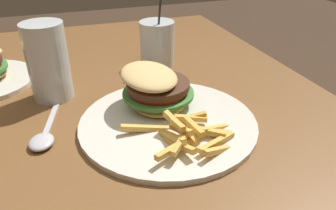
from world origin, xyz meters
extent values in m
cube|color=brown|center=(0.00, 0.00, 0.73)|extent=(1.22, 1.21, 0.03)
cylinder|color=brown|center=(0.54, -0.53, 0.36)|extent=(0.06, 0.06, 0.72)
cylinder|color=silver|center=(-0.09, -0.23, 0.75)|extent=(0.32, 0.32, 0.01)
ellipsoid|color=#DBB770|center=(-0.03, -0.23, 0.77)|extent=(0.15, 0.13, 0.02)
cylinder|color=#428438|center=(-0.03, -0.23, 0.78)|extent=(0.16, 0.16, 0.01)
cylinder|color=red|center=(-0.03, -0.23, 0.79)|extent=(0.13, 0.13, 0.01)
cylinder|color=#4C2D1E|center=(-0.03, -0.23, 0.80)|extent=(0.14, 0.14, 0.01)
ellipsoid|color=#DBB770|center=(-0.02, -0.22, 0.82)|extent=(0.15, 0.13, 0.04)
cube|color=gold|center=(-0.15, -0.26, 0.78)|extent=(0.06, 0.01, 0.01)
cube|color=gold|center=(-0.18, -0.28, 0.76)|extent=(0.04, 0.08, 0.01)
cube|color=gold|center=(-0.20, -0.28, 0.76)|extent=(0.04, 0.07, 0.03)
cube|color=gold|center=(-0.16, -0.28, 0.77)|extent=(0.05, 0.06, 0.01)
cube|color=gold|center=(-0.15, -0.23, 0.78)|extent=(0.06, 0.02, 0.03)
cube|color=gold|center=(-0.11, -0.27, 0.77)|extent=(0.03, 0.06, 0.01)
cube|color=gold|center=(-0.17, -0.22, 0.77)|extent=(0.07, 0.03, 0.03)
cube|color=gold|center=(-0.14, -0.23, 0.79)|extent=(0.06, 0.02, 0.02)
cube|color=gold|center=(-0.11, -0.19, 0.76)|extent=(0.02, 0.09, 0.03)
cube|color=gold|center=(-0.11, -0.26, 0.77)|extent=(0.03, 0.07, 0.03)
cube|color=gold|center=(-0.15, -0.30, 0.76)|extent=(0.03, 0.06, 0.03)
cube|color=gold|center=(-0.15, -0.24, 0.78)|extent=(0.07, 0.04, 0.03)
cube|color=gold|center=(-0.15, -0.22, 0.77)|extent=(0.07, 0.03, 0.03)
cube|color=gold|center=(-0.16, -0.29, 0.77)|extent=(0.02, 0.07, 0.02)
cube|color=gold|center=(-0.19, -0.21, 0.77)|extent=(0.04, 0.07, 0.02)
cube|color=gold|center=(-0.18, -0.22, 0.78)|extent=(0.05, 0.05, 0.01)
cylinder|color=silver|center=(0.09, -0.04, 0.82)|extent=(0.08, 0.08, 0.16)
cylinder|color=#C67F23|center=(0.09, -0.04, 0.82)|extent=(0.07, 0.07, 0.14)
cylinder|color=silver|center=(0.19, -0.30, 0.80)|extent=(0.09, 0.09, 0.11)
cylinder|color=orange|center=(0.19, -0.30, 0.79)|extent=(0.08, 0.08, 0.09)
cylinder|color=black|center=(0.17, -0.30, 0.84)|extent=(0.01, 0.02, 0.19)
ellipsoid|color=silver|center=(-0.08, -0.02, 0.75)|extent=(0.06, 0.05, 0.01)
cube|color=silver|center=(0.00, -0.03, 0.75)|extent=(0.11, 0.03, 0.00)
camera|label=1|loc=(-0.56, -0.07, 1.07)|focal=35.00mm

